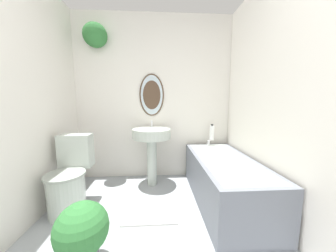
{
  "coord_description": "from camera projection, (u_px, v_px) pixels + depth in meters",
  "views": [
    {
      "loc": [
        0.05,
        -0.2,
        1.13
      ],
      "look_at": [
        0.15,
        1.46,
        0.91
      ],
      "focal_mm": 18.0,
      "sensor_mm": 36.0,
      "label": 1
    }
  ],
  "objects": [
    {
      "name": "wall_back",
      "position": [
        150.0,
        94.0,
        2.51
      ],
      "size": [
        2.39,
        0.32,
        2.4
      ],
      "color": "silver",
      "rests_on": "ground_plane"
    },
    {
      "name": "wall_right",
      "position": [
        290.0,
        95.0,
        1.42
      ],
      "size": [
        0.06,
        2.47,
        2.4
      ],
      "color": "silver",
      "rests_on": "ground_plane"
    },
    {
      "name": "toilet",
      "position": [
        70.0,
        180.0,
        1.77
      ],
      "size": [
        0.38,
        0.53,
        0.78
      ],
      "color": "#B2BCB2",
      "rests_on": "ground_plane"
    },
    {
      "name": "pedestal_sink",
      "position": [
        152.0,
        141.0,
        2.28
      ],
      "size": [
        0.52,
        0.52,
        0.89
      ],
      "color": "#B2BCB2",
      "rests_on": "ground_plane"
    },
    {
      "name": "bathtub",
      "position": [
        224.0,
        179.0,
        1.94
      ],
      "size": [
        0.63,
        1.4,
        0.59
      ],
      "color": "slate",
      "rests_on": "ground_plane"
    },
    {
      "name": "shampoo_bottle",
      "position": [
        212.0,
        133.0,
        2.49
      ],
      "size": [
        0.06,
        0.06,
        0.24
      ],
      "color": "white",
      "rests_on": "bathtub"
    },
    {
      "name": "potted_plant",
      "position": [
        82.0,
        232.0,
        1.12
      ],
      "size": [
        0.35,
        0.35,
        0.48
      ],
      "color": "#47474C",
      "rests_on": "ground_plane"
    },
    {
      "name": "bath_mat",
      "position": [
        150.0,
        212.0,
        1.76
      ],
      "size": [
        0.55,
        0.4,
        0.02
      ],
      "color": "silver",
      "rests_on": "ground_plane"
    }
  ]
}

